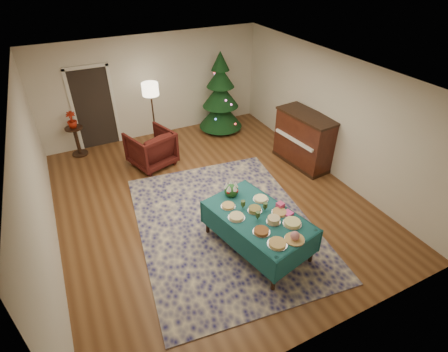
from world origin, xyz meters
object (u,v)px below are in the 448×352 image
buffet_table (258,222)px  armchair (151,147)px  christmas_tree (220,96)px  potted_plant (72,123)px  side_table (77,142)px  piano (304,140)px  gift_box (280,205)px  floor_lamp (151,93)px

buffet_table → armchair: bearing=103.4°
christmas_tree → potted_plant: bearing=175.6°
side_table → piano: 5.65m
side_table → christmas_tree: christmas_tree is taller
potted_plant → christmas_tree: 3.90m
potted_plant → piano: (4.87, -2.85, -0.25)m
armchair → buffet_table: bearing=85.2°
gift_box → side_table: (-2.84, 4.83, -0.40)m
buffet_table → piano: (2.47, 1.99, 0.05)m
armchair → piano: 3.67m
side_table → christmas_tree: size_ratio=0.34×
armchair → piano: bearing=136.6°
armchair → floor_lamp: floor_lamp is taller
gift_box → potted_plant: 5.60m
armchair → floor_lamp: size_ratio=0.57×
christmas_tree → side_table: bearing=175.6°
floor_lamp → christmas_tree: size_ratio=0.76×
floor_lamp → armchair: bearing=-112.3°
buffet_table → piano: size_ratio=1.33×
gift_box → potted_plant: potted_plant is taller
buffet_table → floor_lamp: size_ratio=1.22×
buffet_table → floor_lamp: 4.60m
buffet_table → armchair: (-0.85, 3.55, -0.10)m
potted_plant → piano: bearing=-30.4°
floor_lamp → piano: bearing=-40.6°
gift_box → floor_lamp: (-0.90, 4.48, 0.66)m
piano → buffet_table: bearing=-141.2°
armchair → side_table: 2.02m
floor_lamp → piano: size_ratio=1.09×
gift_box → christmas_tree: (1.05, 4.53, 0.23)m
armchair → potted_plant: bearing=-58.1°
floor_lamp → side_table: size_ratio=2.22×
buffet_table → side_table: bearing=116.3°
potted_plant → armchair: bearing=-39.9°
armchair → piano: (3.32, -1.56, 0.15)m
buffet_table → christmas_tree: bearing=71.8°
buffet_table → gift_box: 0.49m
gift_box → side_table: gift_box is taller
side_table → christmas_tree: 3.95m
gift_box → piano: (2.03, 1.97, -0.15)m
buffet_table → armchair: 3.65m
christmas_tree → piano: bearing=-69.0°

